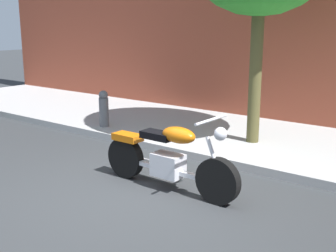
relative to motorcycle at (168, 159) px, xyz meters
The scene contains 4 objects.
ground_plane 0.65m from the motorcycle, 118.42° to the right, with size 60.00×60.00×0.00m, color #303335.
sidewalk 2.94m from the motorcycle, 94.44° to the left, with size 19.29×3.23×0.14m, color #A6A6A6.
motorcycle is the anchor object (origin of this frame).
fire_hydrant 3.48m from the motorcycle, 150.19° to the left, with size 0.20×0.20×0.91m.
Camera 1 is at (3.68, -4.11, 2.27)m, focal length 46.20 mm.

